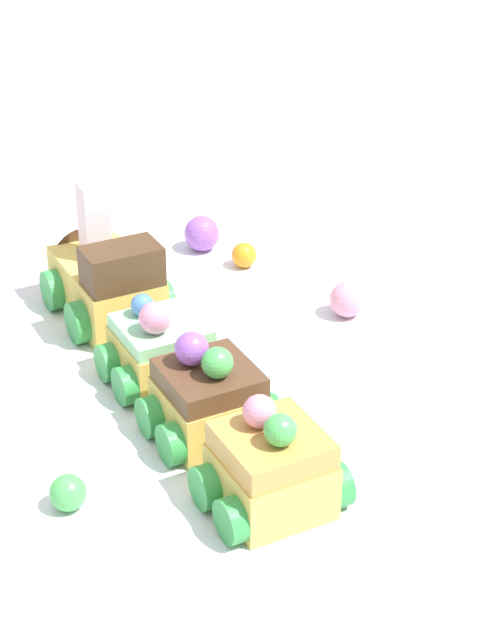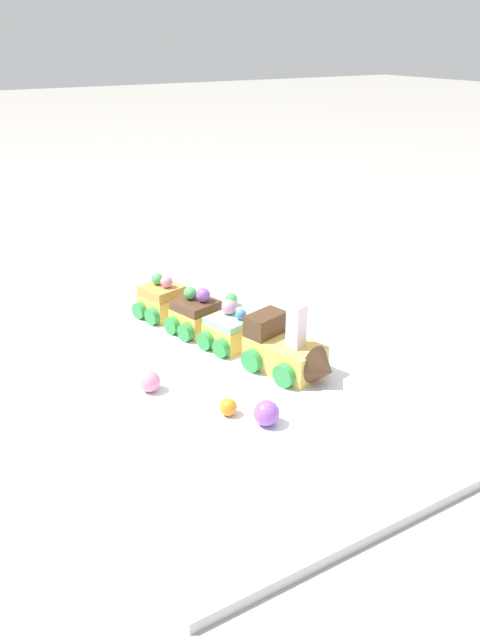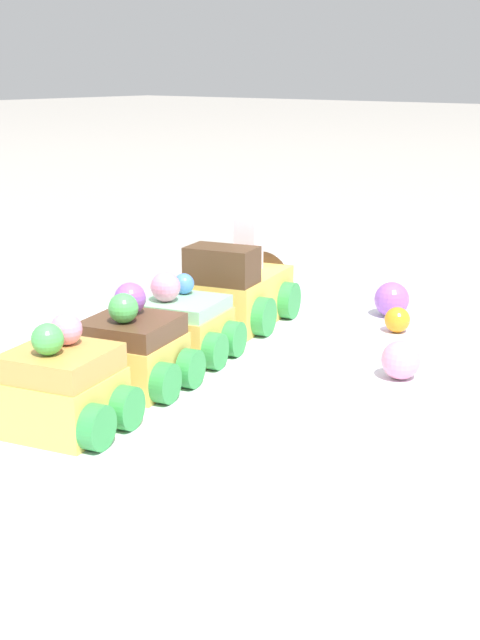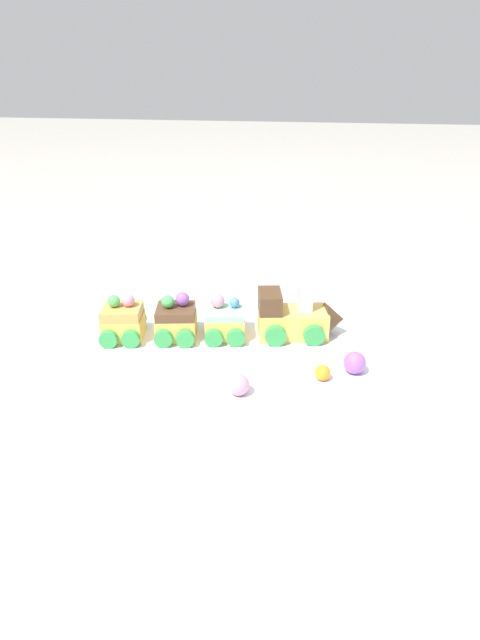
{
  "view_description": "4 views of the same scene",
  "coord_description": "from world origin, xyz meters",
  "views": [
    {
      "loc": [
        -0.63,
        0.14,
        0.41
      ],
      "look_at": [
        -0.04,
        0.0,
        0.07
      ],
      "focal_mm": 60.0,
      "sensor_mm": 36.0,
      "label": 1
    },
    {
      "loc": [
        0.69,
        -0.35,
        0.42
      ],
      "look_at": [
        0.05,
        0.03,
        0.08
      ],
      "focal_mm": 35.0,
      "sensor_mm": 36.0,
      "label": 2
    },
    {
      "loc": [
        -0.48,
        -0.38,
        0.22
      ],
      "look_at": [
        -0.02,
        -0.01,
        0.05
      ],
      "focal_mm": 50.0,
      "sensor_mm": 36.0,
      "label": 3
    },
    {
      "loc": [
        0.17,
        -0.61,
        0.36
      ],
      "look_at": [
        0.02,
        0.01,
        0.06
      ],
      "focal_mm": 28.0,
      "sensor_mm": 36.0,
      "label": 4
    }
  ],
  "objects": [
    {
      "name": "gumball_pink",
      "position": [
        0.04,
        -0.1,
        0.03
      ],
      "size": [
        0.03,
        0.03,
        0.03
      ],
      "primitive_type": "sphere",
      "color": "pink",
      "rests_on": "display_board"
    },
    {
      "name": "cake_train_locomotive",
      "position": [
        0.09,
        0.08,
        0.04
      ],
      "size": [
        0.14,
        0.1,
        0.1
      ],
      "rotation": [
        0.0,
        0.0,
        0.25
      ],
      "color": "#E0BC56",
      "rests_on": "display_board"
    },
    {
      "name": "display_board",
      "position": [
        0.0,
        0.0,
        0.01
      ],
      "size": [
        0.76,
        0.43,
        0.01
      ],
      "primitive_type": "cube",
      "color": "white",
      "rests_on": "ground_plane"
    },
    {
      "name": "cake_car_mint",
      "position": [
        -0.01,
        0.05,
        0.03
      ],
      "size": [
        0.08,
        0.09,
        0.07
      ],
      "rotation": [
        0.0,
        0.0,
        0.25
      ],
      "color": "#E0BC56",
      "rests_on": "display_board"
    },
    {
      "name": "ground_plane",
      "position": [
        0.0,
        0.0,
        0.0
      ],
      "size": [
        10.0,
        10.0,
        0.0
      ],
      "primitive_type": "plane",
      "color": "gray"
    },
    {
      "name": "gumball_orange",
      "position": [
        0.14,
        -0.04,
        0.02
      ],
      "size": [
        0.02,
        0.02,
        0.02
      ],
      "primitive_type": "sphere",
      "color": "orange",
      "rests_on": "display_board"
    },
    {
      "name": "cake_car_caramel",
      "position": [
        -0.16,
        0.01,
        0.04
      ],
      "size": [
        0.08,
        0.09,
        0.07
      ],
      "rotation": [
        0.0,
        0.0,
        0.25
      ],
      "color": "#E0BC56",
      "rests_on": "display_board"
    },
    {
      "name": "cake_car_chocolate",
      "position": [
        -0.08,
        0.03,
        0.04
      ],
      "size": [
        0.08,
        0.09,
        0.07
      ],
      "rotation": [
        0.0,
        0.0,
        0.25
      ],
      "color": "#E0BC56",
      "rests_on": "display_board"
    },
    {
      "name": "gumball_purple",
      "position": [
        0.18,
        -0.02,
        0.03
      ],
      "size": [
        0.03,
        0.03,
        0.03
      ],
      "primitive_type": "sphere",
      "color": "#9956C6",
      "rests_on": "display_board"
    }
  ]
}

